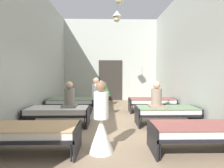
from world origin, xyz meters
name	(u,v)px	position (x,y,z in m)	size (l,w,h in m)	color
ground_plane	(113,127)	(0.00, 0.00, -0.05)	(6.09, 11.06, 0.10)	#8C755B
room_shell	(112,52)	(0.00, 1.19, 2.42)	(5.89, 10.66, 4.82)	#B2B7AD
bed_left_row_0	(31,132)	(-1.69, -1.90, 0.44)	(1.90, 0.84, 0.57)	black
bed_right_row_0	(197,131)	(1.69, -1.90, 0.44)	(1.90, 0.84, 0.57)	black
bed_left_row_1	(58,112)	(-1.69, 0.00, 0.44)	(1.90, 0.84, 0.57)	black
bed_right_row_1	(167,111)	(1.69, 0.00, 0.44)	(1.90, 0.84, 0.57)	black
bed_left_row_2	(71,102)	(-1.69, 1.90, 0.44)	(1.90, 0.84, 0.57)	black
bed_right_row_2	(152,101)	(1.69, 1.90, 0.44)	(1.90, 0.84, 0.57)	black
nurse_near_aisle	(96,104)	(-0.56, 0.83, 0.53)	(0.52, 0.52, 1.49)	white
nurse_mid_aisle	(101,127)	(-0.28, -1.86, 0.53)	(0.52, 0.52, 1.49)	white
patient_seated_primary	(156,98)	(1.34, -0.08, 0.87)	(0.44, 0.44, 0.80)	gray
patient_seated_secondary	(70,98)	(-1.34, 0.06, 0.87)	(0.44, 0.44, 0.80)	slate
potted_plant	(106,90)	(-0.27, 3.52, 0.75)	(0.55, 0.55, 1.19)	brown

